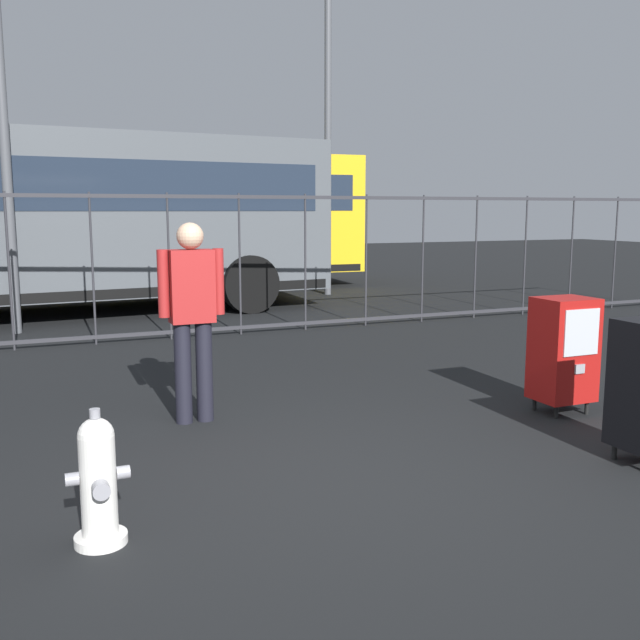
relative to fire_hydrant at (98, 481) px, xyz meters
The scene contains 8 objects.
ground_plane 1.63m from the fire_hydrant, ahead, with size 60.00×60.00×0.00m, color black.
fire_hydrant is the anchor object (origin of this frame).
newspaper_box_primary 4.15m from the fire_hydrant, 14.12° to the left, with size 0.48×0.42×1.02m.
pedestrian 2.31m from the fire_hydrant, 63.96° to the left, with size 0.55×0.22×1.67m.
fence_barrier 6.20m from the fire_hydrant, 75.19° to the left, with size 18.03×0.04×2.00m.
bus_near 9.07m from the fire_hydrant, 92.57° to the left, with size 10.65×3.35×3.00m.
bus_far 12.85m from the fire_hydrant, 81.23° to the left, with size 10.63×3.29×3.00m.
street_light_near_left 12.08m from the fire_hydrant, 60.26° to the left, with size 0.32×0.32×7.27m.
Camera 1 is at (-1.90, -3.97, 1.77)m, focal length 39.96 mm.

